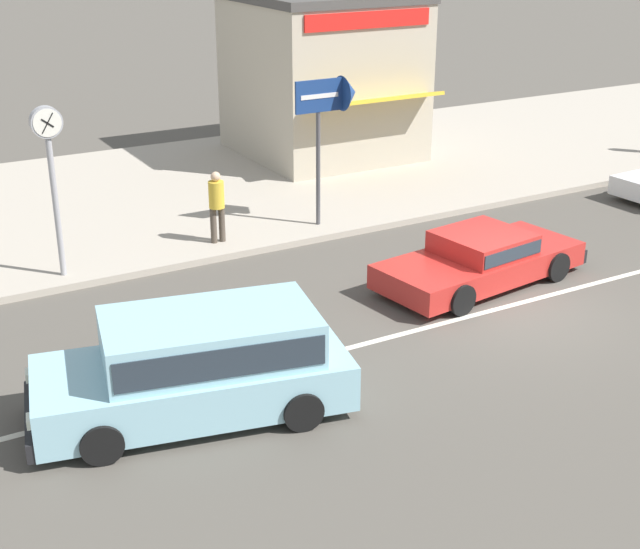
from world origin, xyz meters
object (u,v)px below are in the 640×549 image
Objects in this scene: street_clock at (50,153)px; shopfront_corner_warung at (322,74)px; arrow_signboard at (341,100)px; minivan_pale_blue_1 at (200,361)px; sedan_red_3 at (481,258)px; pedestrian_near_clock at (217,202)px.

shopfront_corner_warung is at bearing 32.38° from street_clock.
street_clock is 1.00× the size of arrow_signboard.
street_clock is at bearing -147.62° from shopfront_corner_warung.
minivan_pale_blue_1 is at bearing -134.32° from arrow_signboard.
street_clock is at bearing 149.96° from sedan_red_3.
minivan_pale_blue_1 is 1.06× the size of sedan_red_3.
pedestrian_near_clock reaches higher than sedan_red_3.
sedan_red_3 is 5.85m from pedestrian_near_clock.
street_clock is at bearing -178.66° from arrow_signboard.
pedestrian_near_clock is (3.48, 0.23, -1.58)m from street_clock.
minivan_pale_blue_1 is 7.00m from pedestrian_near_clock.
arrow_signboard is at bearing -1.49° from pedestrian_near_clock.
minivan_pale_blue_1 is 1.46× the size of arrow_signboard.
street_clock is at bearing 94.52° from minivan_pale_blue_1.
minivan_pale_blue_1 is at bearing -164.46° from sedan_red_3.
street_clock is 11.13m from shopfront_corner_warung.
sedan_red_3 is at bearing 15.54° from minivan_pale_blue_1.
shopfront_corner_warung reaches higher than minivan_pale_blue_1.
street_clock is 3.83m from pedestrian_near_clock.
minivan_pale_blue_1 is 1.45× the size of street_clock.
street_clock is 0.59× the size of shopfront_corner_warung.
sedan_red_3 is at bearing -101.90° from shopfront_corner_warung.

